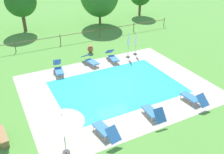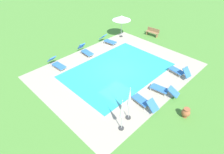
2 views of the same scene
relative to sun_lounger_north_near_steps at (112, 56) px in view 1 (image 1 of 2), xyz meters
The scene contains 17 objects.
ground_plane 4.54m from the sun_lounger_north_near_steps, 113.50° to the right, with size 160.00×160.00×0.00m, color #518E38.
pool_deck_paving 4.54m from the sun_lounger_north_near_steps, 113.50° to the right, with size 12.79×10.11×0.01m, color #B2A893.
swimming_pool_water 4.54m from the sun_lounger_north_near_steps, 113.50° to the right, with size 8.67×5.98×0.01m, color #2DB7C6.
pool_coping_rim 4.54m from the sun_lounger_north_near_steps, 113.50° to the right, with size 9.15×6.46×0.01m.
sun_lounger_north_near_steps is the anchor object (origin of this frame).
sun_lounger_north_mid 8.29m from the sun_lounger_north_near_steps, 79.19° to the right, with size 0.72×1.99×0.90m.
sun_lounger_north_far 1.99m from the sun_lounger_north_near_steps, behind, with size 0.90×2.12×0.76m.
sun_lounger_north_end 8.36m from the sun_lounger_north_near_steps, 101.18° to the right, with size 0.72×1.91×0.97m.
sun_lounger_south_near_corner 4.83m from the sun_lounger_north_near_steps, behind, with size 0.87×1.94×0.98m.
sun_lounger_south_mid 9.57m from the sun_lounger_north_near_steps, 119.71° to the right, with size 0.87×2.02×0.90m.
patio_umbrella_open_foreground 11.16m from the sun_lounger_north_near_steps, 129.36° to the right, with size 2.00×2.00×2.41m.
patio_umbrella_closed_row_west 2.00m from the sun_lounger_north_near_steps, ahead, with size 0.32×0.32×2.48m.
patio_umbrella_closed_row_mid_west 2.70m from the sun_lounger_north_near_steps, ahead, with size 0.32×0.32×2.31m.
wooden_bench_lawn_side 11.49m from the sun_lounger_north_near_steps, 147.53° to the right, with size 0.57×1.53×0.87m.
terracotta_urn_near_fence 2.63m from the sun_lounger_north_near_steps, 113.37° to the left, with size 0.53×0.53×0.70m.
perimeter_fence 5.93m from the sun_lounger_north_near_steps, 96.43° to the left, with size 21.74×0.08×1.05m.
tree_east_mid 13.28m from the sun_lounger_north_near_steps, 113.67° to the left, with size 3.41×3.41×5.09m.
Camera 1 is at (-7.25, -13.16, 9.02)m, focal length 39.46 mm.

